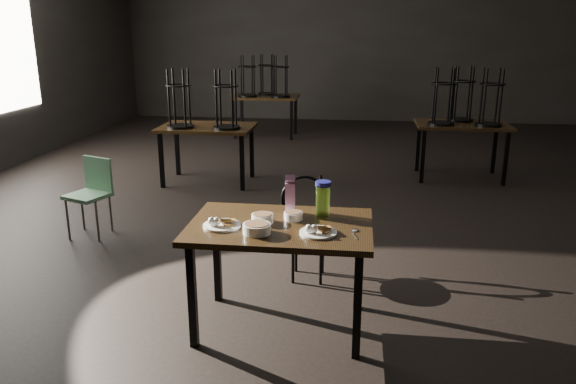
# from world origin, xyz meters

# --- Properties ---
(main_table) EXTENTS (1.20, 0.80, 0.75)m
(main_table) POSITION_xyz_m (-0.46, -2.83, 0.67)
(main_table) COLOR black
(main_table) RESTS_ON ground
(plate_left) EXTENTS (0.24, 0.24, 0.08)m
(plate_left) POSITION_xyz_m (-0.83, -2.92, 0.77)
(plate_left) COLOR white
(plate_left) RESTS_ON main_table
(plate_right) EXTENTS (0.24, 0.24, 0.08)m
(plate_right) POSITION_xyz_m (-0.20, -2.98, 0.77)
(plate_right) COLOR white
(plate_right) RESTS_ON main_table
(bowl_near) EXTENTS (0.15, 0.15, 0.06)m
(bowl_near) POSITION_xyz_m (-0.58, -2.81, 0.78)
(bowl_near) COLOR white
(bowl_near) RESTS_ON main_table
(bowl_far) EXTENTS (0.13, 0.13, 0.05)m
(bowl_far) POSITION_xyz_m (-0.38, -2.73, 0.78)
(bowl_far) COLOR white
(bowl_far) RESTS_ON main_table
(bowl_big) EXTENTS (0.18, 0.18, 0.06)m
(bowl_big) POSITION_xyz_m (-0.58, -3.01, 0.78)
(bowl_big) COLOR white
(bowl_big) RESTS_ON main_table
(juice_carton) EXTENTS (0.08, 0.08, 0.27)m
(juice_carton) POSITION_xyz_m (-0.42, -2.60, 0.88)
(juice_carton) COLOR #82176F
(juice_carton) RESTS_ON main_table
(water_bottle) EXTENTS (0.11, 0.11, 0.24)m
(water_bottle) POSITION_xyz_m (-0.20, -2.60, 0.87)
(water_bottle) COLOR #8CC63A
(water_bottle) RESTS_ON main_table
(spoon) EXTENTS (0.05, 0.19, 0.01)m
(spoon) POSITION_xyz_m (0.03, -2.91, 0.75)
(spoon) COLOR silver
(spoon) RESTS_ON main_table
(bentwood_chair) EXTENTS (0.44, 0.43, 0.83)m
(bentwood_chair) POSITION_xyz_m (-0.37, -1.98, 0.49)
(bentwood_chair) COLOR black
(bentwood_chair) RESTS_ON ground
(school_chair) EXTENTS (0.46, 0.46, 0.76)m
(school_chair) POSITION_xyz_m (-2.54, -1.28, 0.46)
(school_chair) COLOR #6EAC7F
(school_chair) RESTS_ON ground
(bg_table_left) EXTENTS (1.20, 0.80, 1.48)m
(bg_table_left) POSITION_xyz_m (-1.91, 0.68, 0.75)
(bg_table_left) COLOR black
(bg_table_left) RESTS_ON ground
(bg_table_right) EXTENTS (1.20, 0.80, 1.48)m
(bg_table_right) POSITION_xyz_m (1.39, 1.34, 0.78)
(bg_table_right) COLOR black
(bg_table_right) RESTS_ON ground
(bg_table_far) EXTENTS (1.20, 0.80, 1.48)m
(bg_table_far) POSITION_xyz_m (-1.69, 3.96, 0.78)
(bg_table_far) COLOR black
(bg_table_far) RESTS_ON ground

